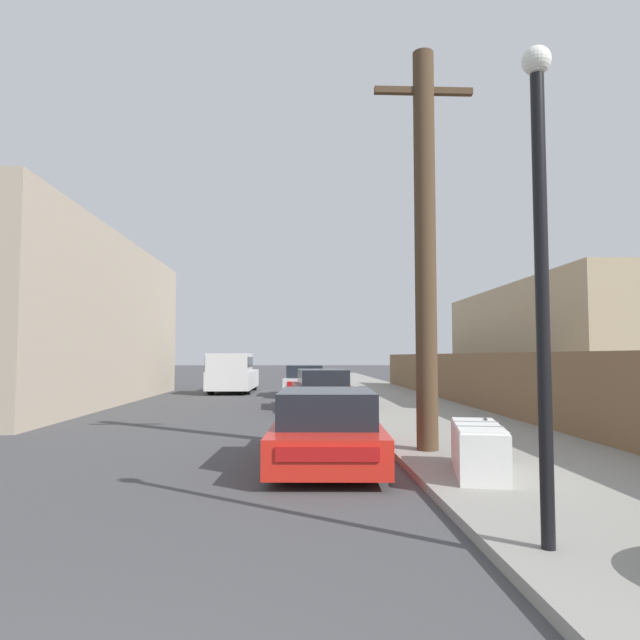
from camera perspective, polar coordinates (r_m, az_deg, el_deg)
sidewalk_curb at (r=25.39m, az=6.21°, el=-7.46°), size 4.20×63.00×0.12m
discarded_fridge at (r=8.47m, az=15.52°, el=-12.32°), size 1.00×1.94×0.71m
parked_sports_car_red at (r=9.63m, az=0.66°, el=-10.84°), size 1.94×4.62×1.21m
car_parked_mid at (r=19.37m, az=0.18°, el=-7.01°), size 2.02×4.56×1.32m
car_parked_far at (r=25.66m, az=-1.55°, el=-6.15°), size 1.88×4.43×1.36m
pickup_truck at (r=27.81m, az=-8.76°, el=-5.29°), size 2.09×5.34×1.89m
utility_pole at (r=10.46m, az=10.48°, el=7.56°), size 1.80×0.38×7.18m
street_lamp at (r=5.42m, az=21.24°, el=6.65°), size 0.26×0.26×4.43m
wooden_fence at (r=18.03m, az=16.21°, el=-5.95°), size 0.08×34.58×1.74m
building_left_block at (r=23.66m, az=-26.83°, el=-0.09°), size 7.00×16.77×6.13m
building_right_house at (r=24.11m, az=24.27°, el=-2.24°), size 6.00×13.34×4.43m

